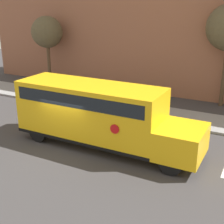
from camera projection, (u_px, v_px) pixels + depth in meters
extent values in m
plane|color=#3A3838|center=(70.00, 145.00, 16.19)|extent=(60.00, 60.00, 0.00)
cube|color=gray|center=(124.00, 108.00, 21.58)|extent=(44.00, 3.00, 0.15)
cube|color=#935B42|center=(160.00, 8.00, 24.83)|extent=(32.00, 4.00, 13.17)
cube|color=yellow|center=(90.00, 111.00, 15.83)|extent=(7.56, 2.50, 2.75)
cube|color=yellow|center=(181.00, 142.00, 13.96)|extent=(2.01, 2.50, 1.36)
cube|color=black|center=(91.00, 134.00, 16.26)|extent=(7.56, 2.54, 0.16)
cube|color=black|center=(90.00, 95.00, 15.56)|extent=(6.95, 2.53, 0.64)
cylinder|color=red|center=(115.00, 129.00, 13.89)|extent=(0.44, 0.02, 0.44)
cylinder|color=black|center=(185.00, 145.00, 15.12)|extent=(1.00, 0.30, 1.00)
cylinder|color=black|center=(171.00, 164.00, 13.32)|extent=(1.00, 0.30, 1.00)
cylinder|color=black|center=(63.00, 120.00, 18.31)|extent=(1.00, 0.30, 1.00)
cylinder|color=black|center=(38.00, 133.00, 16.51)|extent=(1.00, 0.30, 1.00)
cylinder|color=brown|center=(224.00, 75.00, 21.64)|extent=(0.28, 0.28, 4.51)
cylinder|color=brown|center=(49.00, 64.00, 27.27)|extent=(0.28, 0.28, 3.83)
sphere|color=brown|center=(47.00, 32.00, 26.37)|extent=(2.65, 2.65, 2.65)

